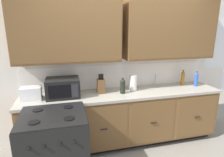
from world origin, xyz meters
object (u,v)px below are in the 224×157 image
Objects in this scene: microwave at (63,88)px; bottle_dark at (123,86)px; paper_towel_roll at (133,83)px; bottle_blue at (196,79)px; knife_block at (101,86)px; stove_range at (56,150)px; toaster at (31,94)px; bottle_amber at (183,78)px.

microwave is 1.94× the size of bottle_dark.
bottle_blue is at bearing -2.13° from paper_towel_roll.
bottle_dark is at bearing -17.51° from knife_block.
stove_range is at bearing -100.57° from microwave.
knife_block is 0.34m from bottle_dark.
bottle_blue reaches higher than stove_range.
knife_block is at bearing 178.53° from paper_towel_roll.
bottle_blue reaches higher than toaster.
knife_block is at bearing 44.80° from stove_range.
microwave is (0.12, 0.67, 0.57)m from stove_range.
bottle_blue is (1.37, 0.05, 0.01)m from bottle_dark.
microwave is at bearing -179.01° from paper_towel_roll.
toaster is 1.35m from bottle_dark.
knife_block is 1.25× the size of bottle_dark.
microwave is 2.09m from bottle_amber.
paper_towel_roll is (1.55, 0.04, 0.03)m from toaster.
stove_range is 3.49× the size of bottle_amber.
toaster is 1.08× the size of paper_towel_roll.
bottle_blue is (0.18, -0.13, -0.00)m from bottle_amber.
bottle_amber is at bearing 144.54° from bottle_blue.
paper_towel_roll is at bearing -1.47° from knife_block.
microwave reaches higher than bottle_dark.
bottle_amber is 1.02× the size of bottle_blue.
bottle_dark is at bearing -4.41° from microwave.
stove_range is at bearing -165.00° from bottle_blue.
knife_block is 0.53m from paper_towel_roll.
toaster is 0.90× the size of knife_block.
knife_block reaches higher than microwave.
bottle_blue reaches higher than bottle_dark.
bottle_blue is at bearing -35.46° from bottle_amber.
bottle_amber is (2.09, 0.11, -0.01)m from microwave.
paper_towel_roll is at bearing 1.57° from toaster.
stove_range is 1.98× the size of microwave.
stove_range is at bearing -135.20° from knife_block.
knife_block is 1.69m from bottle_blue.
paper_towel_roll is (0.53, -0.01, 0.01)m from knife_block.
paper_towel_roll is 1.05× the size of bottle_dark.
knife_block reaches higher than bottle_amber.
paper_towel_roll is at bearing 23.22° from bottle_dark.
microwave is at bearing 79.43° from stove_range.
toaster is 1.03× the size of bottle_amber.
microwave is 1.80× the size of bottle_blue.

